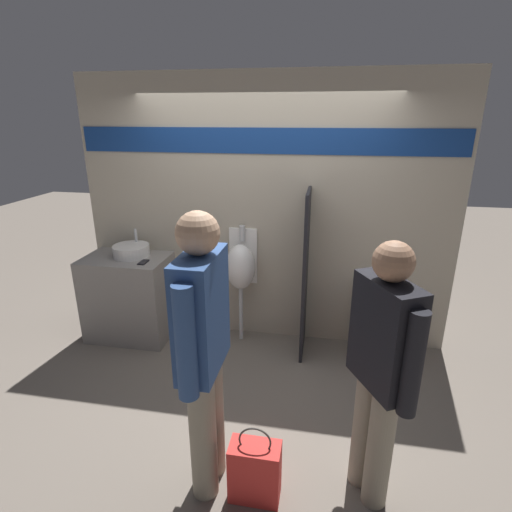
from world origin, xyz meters
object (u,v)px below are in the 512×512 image
at_px(urinal_near_counter, 241,267).
at_px(person_with_lanyard, 203,348).
at_px(person_in_vest, 381,367).
at_px(toilet, 371,335).
at_px(cell_phone, 143,262).
at_px(shopping_bag, 255,471).
at_px(sink_basin, 131,250).

bearing_deg(urinal_near_counter, person_with_lanyard, -84.53).
bearing_deg(person_in_vest, toilet, -33.44).
xyz_separation_m(cell_phone, urinal_near_counter, (0.94, 0.25, -0.08)).
bearing_deg(cell_phone, urinal_near_counter, 15.18).
height_order(cell_phone, shopping_bag, cell_phone).
distance_m(person_with_lanyard, shopping_bag, 0.87).
bearing_deg(shopping_bag, sink_basin, 132.61).
bearing_deg(person_with_lanyard, person_in_vest, -83.60).
distance_m(cell_phone, person_in_vest, 2.57).
xyz_separation_m(urinal_near_counter, shopping_bag, (0.49, -1.87, -0.63)).
relative_size(cell_phone, shopping_bag, 0.26).
bearing_deg(person_with_lanyard, sink_basin, 38.02).
height_order(sink_basin, toilet, sink_basin).
bearing_deg(person_in_vest, person_with_lanyard, 67.79).
xyz_separation_m(person_in_vest, person_with_lanyard, (-1.02, -0.11, 0.08)).
bearing_deg(cell_phone, person_in_vest, -33.94).
xyz_separation_m(urinal_near_counter, person_with_lanyard, (0.17, -1.80, 0.18)).
relative_size(urinal_near_counter, person_in_vest, 0.73).
xyz_separation_m(cell_phone, person_in_vest, (2.13, -1.43, 0.02)).
bearing_deg(person_in_vest, cell_phone, 27.85).
relative_size(cell_phone, person_in_vest, 0.08).
distance_m(toilet, shopping_bag, 1.88).
xyz_separation_m(cell_phone, person_with_lanyard, (1.11, -1.54, 0.10)).
bearing_deg(toilet, shopping_bag, -116.60).
bearing_deg(person_with_lanyard, cell_phone, 36.16).
distance_m(cell_phone, person_with_lanyard, 1.90).
bearing_deg(urinal_near_counter, person_in_vest, -54.77).
relative_size(urinal_near_counter, person_with_lanyard, 0.68).
relative_size(toilet, person_with_lanyard, 0.46).
height_order(cell_phone, urinal_near_counter, urinal_near_counter).
bearing_deg(sink_basin, person_in_vest, -34.44).
height_order(sink_basin, shopping_bag, sink_basin).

